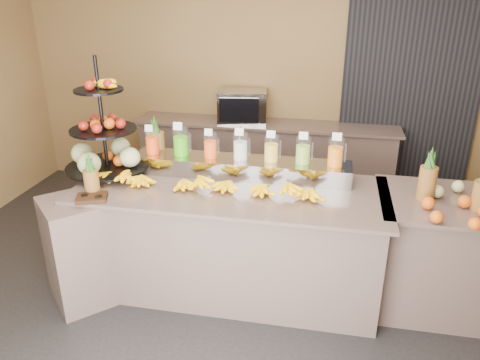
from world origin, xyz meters
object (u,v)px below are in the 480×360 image
(banana_heap, at_px, (203,181))
(right_fruit_pile, at_px, (453,200))
(fruit_stand, at_px, (111,145))
(oven_warmer, at_px, (243,106))
(condiment_caddy, at_px, (92,198))
(pitcher_tray, at_px, (241,167))

(banana_heap, bearing_deg, right_fruit_pile, -1.06)
(fruit_stand, xyz_separation_m, oven_warmer, (0.79, 1.82, -0.06))
(fruit_stand, bearing_deg, oven_warmer, 79.95)
(oven_warmer, bearing_deg, condiment_caddy, -113.98)
(pitcher_tray, xyz_separation_m, right_fruit_pile, (1.62, -0.36, 0.01))
(banana_heap, bearing_deg, pitcher_tray, 52.54)
(fruit_stand, height_order, condiment_caddy, fruit_stand)
(pitcher_tray, xyz_separation_m, fruit_stand, (-1.09, -0.15, 0.17))
(condiment_caddy, xyz_separation_m, right_fruit_pile, (2.64, 0.34, 0.07))
(oven_warmer, bearing_deg, fruit_stand, -120.81)
(pitcher_tray, height_order, condiment_caddy, pitcher_tray)
(condiment_caddy, bearing_deg, right_fruit_pile, 7.43)
(right_fruit_pile, bearing_deg, condiment_caddy, -172.57)
(pitcher_tray, xyz_separation_m, banana_heap, (-0.25, -0.32, -0.01))
(pitcher_tray, distance_m, right_fruit_pile, 1.66)
(right_fruit_pile, relative_size, oven_warmer, 0.88)
(condiment_caddy, height_order, right_fruit_pile, right_fruit_pile)
(fruit_stand, height_order, right_fruit_pile, fruit_stand)
(pitcher_tray, bearing_deg, oven_warmer, 100.38)
(right_fruit_pile, bearing_deg, fruit_stand, 175.67)
(right_fruit_pile, distance_m, oven_warmer, 2.80)
(fruit_stand, xyz_separation_m, condiment_caddy, (0.08, -0.55, -0.23))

